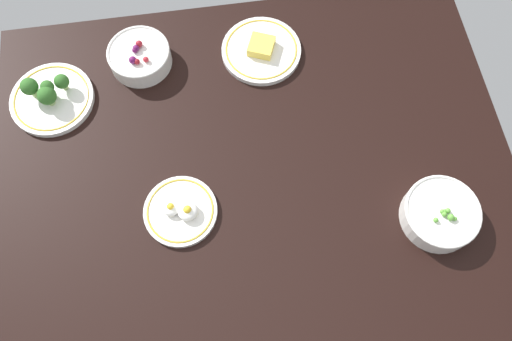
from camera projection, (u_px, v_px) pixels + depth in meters
The scene contains 6 objects.
dining_table at pixel (256, 176), 126.06cm from camera, with size 129.88×106.82×4.00cm, color black.
plate_cheese at pixel (261, 50), 136.76cm from camera, with size 21.85×21.85×4.15cm.
plate_broccoli at pixel (50, 96), 130.17cm from camera, with size 21.85×21.85×8.18cm.
bowl_peas at pixel (440, 214), 117.11cm from camera, with size 17.89×17.89×6.86cm.
plate_eggs at pixel (181, 211), 119.32cm from camera, with size 17.79×17.79×4.90cm.
bowl_berries at pixel (140, 56), 133.83cm from camera, with size 16.75×16.75×7.03cm.
Camera 1 is at (-6.71, -45.55, 119.36)cm, focal length 34.97 mm.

